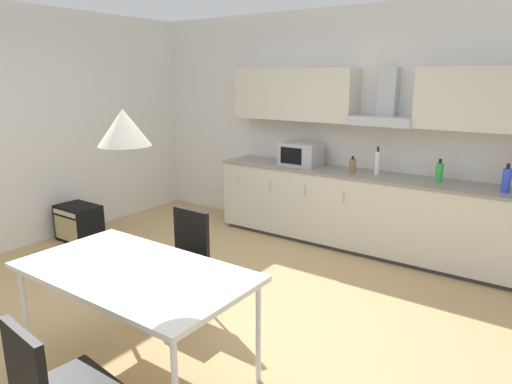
{
  "coord_description": "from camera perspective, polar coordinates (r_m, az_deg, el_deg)",
  "views": [
    {
      "loc": [
        2.45,
        -2.52,
        1.96
      ],
      "look_at": [
        0.27,
        0.56,
        1.0
      ],
      "focal_mm": 32.0,
      "sensor_mm": 36.0,
      "label": 1
    }
  ],
  "objects": [
    {
      "name": "chair_far_left",
      "position": [
        3.92,
        -9.03,
        -7.26
      ],
      "size": [
        0.41,
        0.41,
        0.87
      ],
      "color": "black",
      "rests_on": "ground_plane"
    },
    {
      "name": "backsplash_tile",
      "position": [
        5.49,
        16.02,
        5.2
      ],
      "size": [
        3.91,
        0.02,
        0.51
      ],
      "primitive_type": "cube",
      "color": "silver",
      "rests_on": "kitchen_counter"
    },
    {
      "name": "wall_back",
      "position": [
        5.77,
        10.06,
        8.21
      ],
      "size": [
        6.59,
        0.1,
        2.75
      ],
      "primitive_type": "cube",
      "color": "silver",
      "rests_on": "ground_plane"
    },
    {
      "name": "wall_left",
      "position": [
        5.85,
        -29.13,
        6.73
      ],
      "size": [
        0.1,
        6.29,
        2.75
      ],
      "primitive_type": "cube",
      "color": "silver",
      "rests_on": "ground_plane"
    },
    {
      "name": "ground_plane",
      "position": [
        4.03,
        -8.02,
        -15.18
      ],
      "size": [
        8.24,
        7.86,
        0.02
      ],
      "primitive_type": "cube",
      "color": "tan"
    },
    {
      "name": "kitchen_counter",
      "position": [
        5.37,
        14.49,
        -2.53
      ],
      "size": [
        3.93,
        0.62,
        0.89
      ],
      "color": "#333333",
      "rests_on": "ground_plane"
    },
    {
      "name": "bottle_brown",
      "position": [
        5.32,
        11.97,
        3.26
      ],
      "size": [
        0.07,
        0.07,
        0.19
      ],
      "color": "brown",
      "rests_on": "kitchen_counter"
    },
    {
      "name": "guitar_amp",
      "position": [
        6.0,
        -21.25,
        -3.61
      ],
      "size": [
        0.52,
        0.37,
        0.44
      ],
      "color": "black",
      "rests_on": "ground_plane"
    },
    {
      "name": "dining_table",
      "position": [
        3.11,
        -14.98,
        -10.05
      ],
      "size": [
        1.57,
        0.86,
        0.75
      ],
      "color": "silver",
      "rests_on": "ground_plane"
    },
    {
      "name": "pendant_lamp",
      "position": [
        2.87,
        -16.21,
        7.75
      ],
      "size": [
        0.32,
        0.32,
        0.22
      ],
      "primitive_type": "cone",
      "color": "silver"
    },
    {
      "name": "upper_wall_cabinets",
      "position": [
        5.29,
        15.88,
        11.31
      ],
      "size": [
        3.91,
        0.4,
        0.62
      ],
      "color": "beige"
    },
    {
      "name": "bottle_blue",
      "position": [
        4.91,
        28.81,
        1.33
      ],
      "size": [
        0.08,
        0.08,
        0.28
      ],
      "color": "blue",
      "rests_on": "kitchen_counter"
    },
    {
      "name": "bottle_white",
      "position": [
        5.27,
        14.93,
        3.56
      ],
      "size": [
        0.06,
        0.06,
        0.31
      ],
      "color": "white",
      "rests_on": "kitchen_counter"
    },
    {
      "name": "microwave",
      "position": [
        5.64,
        5.63,
        4.73
      ],
      "size": [
        0.48,
        0.35,
        0.28
      ],
      "color": "#ADADB2",
      "rests_on": "kitchen_counter"
    },
    {
      "name": "bottle_green",
      "position": [
        5.1,
        21.94,
        2.32
      ],
      "size": [
        0.08,
        0.08,
        0.24
      ],
      "color": "green",
      "rests_on": "kitchen_counter"
    }
  ]
}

